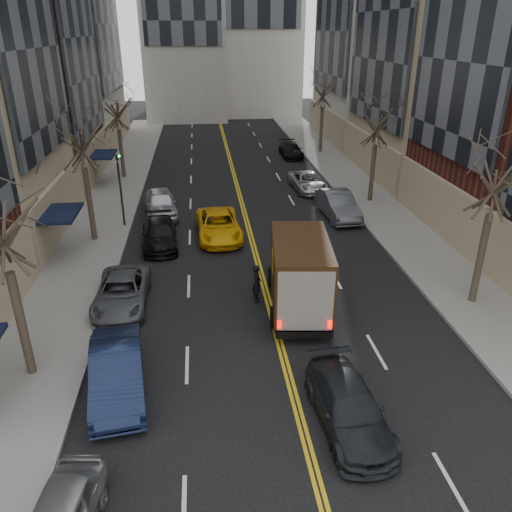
{
  "coord_description": "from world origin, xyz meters",
  "views": [
    {
      "loc": [
        -2.68,
        -6.77,
        10.97
      ],
      "look_at": [
        -0.54,
        12.21,
        2.2
      ],
      "focal_mm": 35.0,
      "sensor_mm": 36.0,
      "label": 1
    }
  ],
  "objects_px": {
    "ups_truck": "(299,273)",
    "observer_sedan": "(349,407)",
    "pedestrian": "(257,283)",
    "taxi": "(219,225)"
  },
  "relations": [
    {
      "from": "ups_truck",
      "to": "observer_sedan",
      "type": "distance_m",
      "value": 7.15
    },
    {
      "from": "pedestrian",
      "to": "observer_sedan",
      "type": "bearing_deg",
      "value": -163.91
    },
    {
      "from": "observer_sedan",
      "to": "pedestrian",
      "type": "relative_size",
      "value": 2.69
    },
    {
      "from": "observer_sedan",
      "to": "taxi",
      "type": "bearing_deg",
      "value": 98.01
    },
    {
      "from": "taxi",
      "to": "pedestrian",
      "type": "relative_size",
      "value": 3.01
    },
    {
      "from": "pedestrian",
      "to": "ups_truck",
      "type": "bearing_deg",
      "value": -110.96
    },
    {
      "from": "observer_sedan",
      "to": "pedestrian",
      "type": "height_order",
      "value": "pedestrian"
    },
    {
      "from": "ups_truck",
      "to": "observer_sedan",
      "type": "relative_size",
      "value": 1.34
    },
    {
      "from": "ups_truck",
      "to": "observer_sedan",
      "type": "bearing_deg",
      "value": -82.24
    },
    {
      "from": "taxi",
      "to": "pedestrian",
      "type": "height_order",
      "value": "pedestrian"
    }
  ]
}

